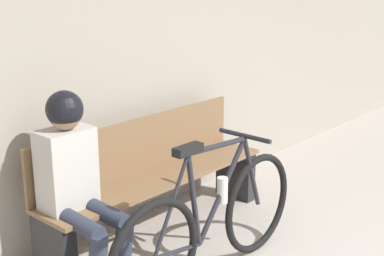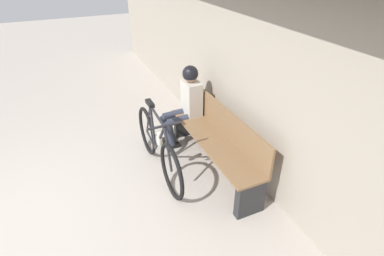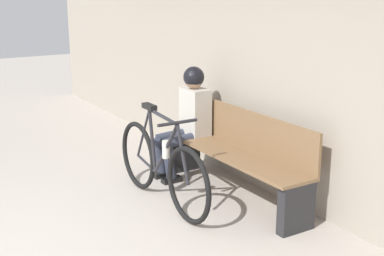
% 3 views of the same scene
% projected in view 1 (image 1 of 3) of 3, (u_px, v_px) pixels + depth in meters
% --- Properties ---
extents(storefront_wall, '(12.00, 0.56, 3.20)m').
position_uv_depth(storefront_wall, '(132.00, 7.00, 4.01)').
color(storefront_wall, '#9E9384').
rests_on(storefront_wall, ground_plane).
extents(park_bench_near, '(1.97, 0.42, 0.87)m').
position_uv_depth(park_bench_near, '(154.00, 179.00, 4.00)').
color(park_bench_near, brown).
rests_on(park_bench_near, ground_plane).
extents(bicycle, '(1.72, 0.40, 0.96)m').
position_uv_depth(bicycle, '(212.00, 223.00, 3.36)').
color(bicycle, black).
rests_on(bicycle, ground_plane).
extents(person_seated, '(0.34, 0.59, 1.23)m').
position_uv_depth(person_seated, '(76.00, 174.00, 3.29)').
color(person_seated, '#2D3342').
rests_on(person_seated, ground_plane).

